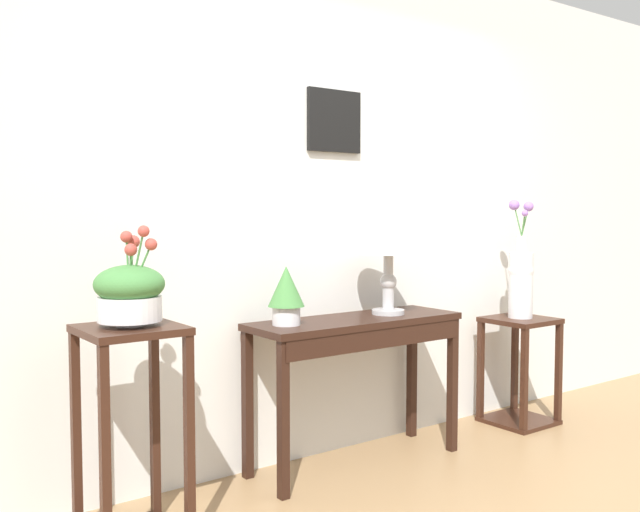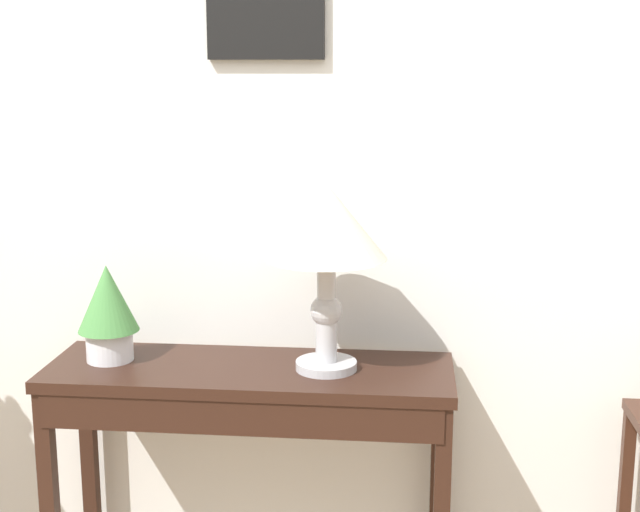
# 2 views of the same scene
# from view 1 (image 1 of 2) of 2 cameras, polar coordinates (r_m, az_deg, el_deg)

# --- Properties ---
(back_wall_with_art) EXTENTS (9.00, 0.13, 2.80)m
(back_wall_with_art) POSITION_cam_1_polar(r_m,az_deg,el_deg) (3.94, 0.66, 4.49)
(back_wall_with_art) COLOR silver
(back_wall_with_art) RESTS_ON ground
(console_table) EXTENTS (1.19, 0.39, 0.78)m
(console_table) POSITION_cam_1_polar(r_m,az_deg,el_deg) (3.73, 3.10, -6.82)
(console_table) COLOR black
(console_table) RESTS_ON ground
(table_lamp) EXTENTS (0.34, 0.34, 0.54)m
(table_lamp) POSITION_cam_1_polar(r_m,az_deg,el_deg) (3.84, 5.53, 1.34)
(table_lamp) COLOR #B7B7BC
(table_lamp) RESTS_ON console_table
(potted_plant_on_console) EXTENTS (0.18, 0.18, 0.29)m
(potted_plant_on_console) POSITION_cam_1_polar(r_m,az_deg,el_deg) (3.48, -2.73, -2.96)
(potted_plant_on_console) COLOR silver
(potted_plant_on_console) RESTS_ON console_table
(pedestal_stand_left) EXTENTS (0.38, 0.38, 0.89)m
(pedestal_stand_left) POSITION_cam_1_polar(r_m,az_deg,el_deg) (3.02, -14.88, -13.80)
(pedestal_stand_left) COLOR #381E14
(pedestal_stand_left) RESTS_ON ground
(planter_bowl_wide_left) EXTENTS (0.28, 0.28, 0.40)m
(planter_bowl_wide_left) POSITION_cam_1_polar(r_m,az_deg,el_deg) (2.90, -15.05, -2.77)
(planter_bowl_wide_left) COLOR silver
(planter_bowl_wide_left) RESTS_ON pedestal_stand_left
(pedestal_stand_right) EXTENTS (0.38, 0.38, 0.67)m
(pedestal_stand_right) POSITION_cam_1_polar(r_m,az_deg,el_deg) (4.70, 15.72, -8.86)
(pedestal_stand_right) COLOR #381E14
(pedestal_stand_right) RESTS_ON ground
(flower_vase_tall_right) EXTENTS (0.16, 0.16, 0.74)m
(flower_vase_tall_right) POSITION_cam_1_polar(r_m,az_deg,el_deg) (4.61, 15.84, -1.60)
(flower_vase_tall_right) COLOR silver
(flower_vase_tall_right) RESTS_ON pedestal_stand_right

